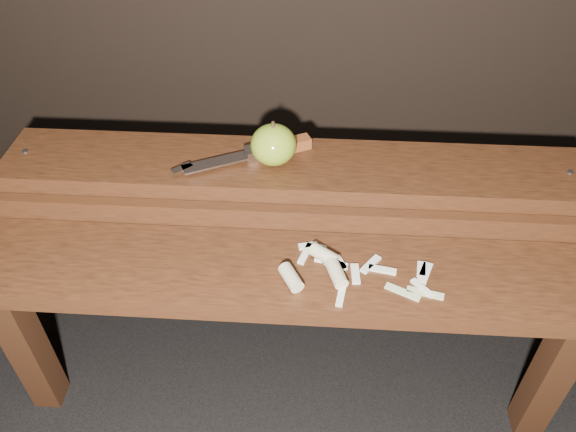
# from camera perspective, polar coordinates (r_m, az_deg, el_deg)

# --- Properties ---
(ground) EXTENTS (60.00, 60.00, 0.00)m
(ground) POSITION_cam_1_polar(r_m,az_deg,el_deg) (1.41, -0.16, -15.43)
(ground) COLOR black
(bench_front_tier) EXTENTS (1.20, 0.20, 0.42)m
(bench_front_tier) POSITION_cam_1_polar(r_m,az_deg,el_deg) (1.09, -0.41, -8.07)
(bench_front_tier) COLOR black
(bench_front_tier) RESTS_ON ground
(bench_rear_tier) EXTENTS (1.20, 0.21, 0.50)m
(bench_rear_tier) POSITION_cam_1_polar(r_m,az_deg,el_deg) (1.20, 0.32, 2.08)
(bench_rear_tier) COLOR black
(bench_rear_tier) RESTS_ON ground
(apple) EXTENTS (0.09, 0.09, 0.09)m
(apple) POSITION_cam_1_polar(r_m,az_deg,el_deg) (1.13, -1.49, 7.25)
(apple) COLOR olive
(apple) RESTS_ON bench_rear_tier
(knife) EXTENTS (0.28, 0.15, 0.03)m
(knife) POSITION_cam_1_polar(r_m,az_deg,el_deg) (1.17, -2.29, 6.63)
(knife) COLOR brown
(knife) RESTS_ON bench_rear_tier
(apple_scraps) EXTENTS (0.30, 0.16, 0.03)m
(apple_scraps) POSITION_cam_1_polar(r_m,az_deg,el_deg) (1.03, 4.68, -5.39)
(apple_scraps) COLOR beige
(apple_scraps) RESTS_ON bench_front_tier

